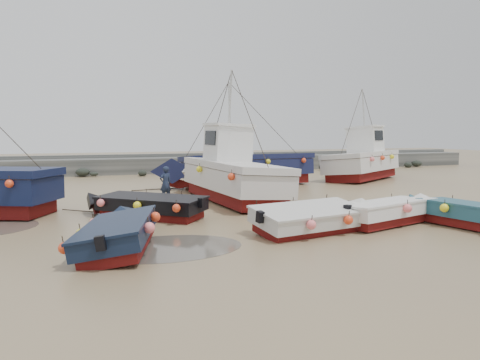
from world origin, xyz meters
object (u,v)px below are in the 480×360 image
object	(u,v)px
cabin_boat_1	(228,173)
cabin_boat_2	(239,164)
dinghy_3	(393,209)
dinghy_5	(318,215)
cabin_boat_3	(366,160)
person	(166,201)
dinghy_1	(123,229)
dinghy_4	(143,203)
dinghy_2	(461,210)

from	to	relation	value
cabin_boat_1	cabin_boat_2	xyz separation A→B (m)	(2.41, 5.25, -0.01)
cabin_boat_2	dinghy_3	bearing A→B (deg)	-179.48
dinghy_5	cabin_boat_3	size ratio (longest dim) A/B	0.67
dinghy_3	person	xyz separation A→B (m)	(-6.70, 8.13, -0.54)
dinghy_1	dinghy_4	world-z (taller)	same
dinghy_2	dinghy_3	size ratio (longest dim) A/B	0.91
cabin_boat_3	cabin_boat_1	bearing A→B (deg)	-95.76
dinghy_1	person	world-z (taller)	dinghy_1
dinghy_5	dinghy_4	bearing A→B (deg)	-142.09
cabin_boat_1	cabin_boat_3	xyz separation A→B (m)	(12.07, 6.14, 0.03)
cabin_boat_1	person	world-z (taller)	cabin_boat_1
dinghy_3	cabin_boat_3	xyz separation A→B (m)	(8.28, 13.66, 0.81)
dinghy_3	cabin_boat_3	size ratio (longest dim) A/B	0.68
dinghy_4	cabin_boat_1	size ratio (longest dim) A/B	0.50
dinghy_1	cabin_boat_2	world-z (taller)	cabin_boat_2
dinghy_1	cabin_boat_1	distance (m)	9.74
dinghy_1	person	distance (m)	8.93
dinghy_1	cabin_boat_1	xyz separation A→B (m)	(5.71, 7.85, 0.78)
dinghy_2	cabin_boat_1	size ratio (longest dim) A/B	0.52
dinghy_2	cabin_boat_3	size ratio (longest dim) A/B	0.62
dinghy_3	dinghy_5	bearing A→B (deg)	-101.79
cabin_boat_2	person	bearing A→B (deg)	125.47
cabin_boat_2	cabin_boat_3	distance (m)	9.70
person	dinghy_4	bearing A→B (deg)	47.29
dinghy_5	dinghy_3	bearing A→B (deg)	84.29
dinghy_2	cabin_boat_3	distance (m)	16.07
dinghy_2	cabin_boat_3	xyz separation A→B (m)	(6.27, 14.77, 0.79)
cabin_boat_3	person	distance (m)	16.02
dinghy_2	person	xyz separation A→B (m)	(-8.71, 9.25, -0.55)
dinghy_4	cabin_boat_3	xyz separation A→B (m)	(16.57, 9.43, 0.81)
dinghy_4	cabin_boat_2	size ratio (longest dim) A/B	0.48
dinghy_5	cabin_boat_1	world-z (taller)	cabin_boat_1
dinghy_4	person	bearing A→B (deg)	19.27
dinghy_2	dinghy_5	bearing A→B (deg)	158.49
dinghy_1	dinghy_5	xyz separation A→B (m)	(6.30, 0.05, 0.00)
dinghy_1	cabin_boat_2	distance (m)	15.43
dinghy_5	cabin_boat_1	xyz separation A→B (m)	(-0.59, 7.79, 0.77)
dinghy_2	cabin_boat_3	world-z (taller)	cabin_boat_3
cabin_boat_3	person	xyz separation A→B (m)	(-14.98, -5.52, -1.35)
dinghy_3	cabin_boat_2	size ratio (longest dim) A/B	0.55
dinghy_2	person	distance (m)	12.72
dinghy_3	cabin_boat_2	distance (m)	12.87
dinghy_2	cabin_boat_1	bearing A→B (deg)	111.60
dinghy_2	dinghy_4	size ratio (longest dim) A/B	1.05
dinghy_4	dinghy_5	xyz separation A→B (m)	(5.08, -4.50, 0.01)
dinghy_2	dinghy_3	world-z (taller)	same
dinghy_1	dinghy_3	bearing A→B (deg)	16.90
dinghy_5	cabin_boat_3	distance (m)	18.07
dinghy_2	dinghy_5	xyz separation A→B (m)	(-5.22, 0.85, -0.01)
dinghy_1	dinghy_5	size ratio (longest dim) A/B	1.03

